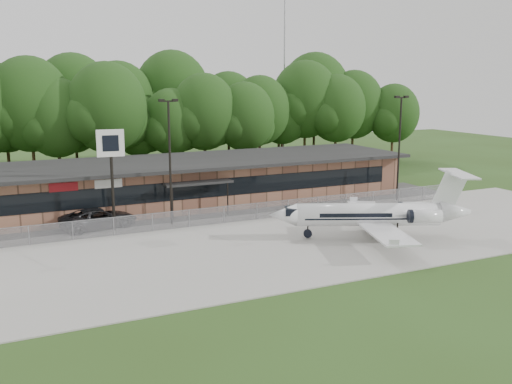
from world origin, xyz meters
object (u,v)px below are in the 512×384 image
business_jet (375,215)px  pole_sign (111,154)px  suv (99,218)px  terminal (199,180)px

business_jet → pole_sign: (-17.11, 10.75, 4.27)m
suv → pole_sign: bearing=-148.6°
terminal → pole_sign: 12.59m
business_jet → suv: business_jet is taller
terminal → business_jet: business_jet is taller
terminal → suv: bearing=-150.4°
pole_sign → business_jet: bearing=-27.5°
terminal → pole_sign: size_ratio=5.14×
business_jet → pole_sign: pole_sign is taller
terminal → suv: (-10.59, -6.01, -1.34)m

